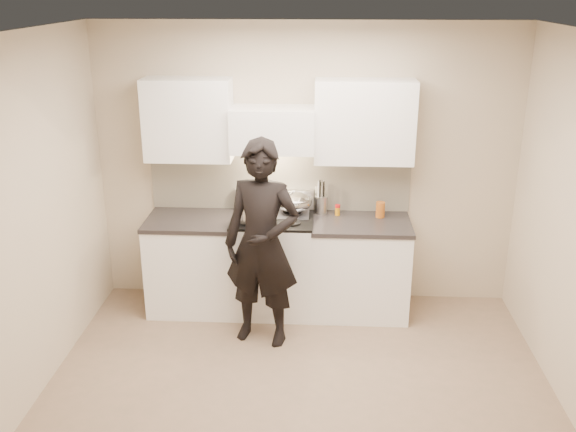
{
  "coord_description": "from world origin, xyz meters",
  "views": [
    {
      "loc": [
        0.15,
        -4.18,
        3.0
      ],
      "look_at": [
        -0.13,
        1.05,
        1.1
      ],
      "focal_mm": 40.0,
      "sensor_mm": 36.0,
      "label": 1
    }
  ],
  "objects_px": {
    "stove": "(273,263)",
    "utensil_crock": "(321,203)",
    "wok": "(294,202)",
    "counter_right": "(360,267)",
    "person": "(262,244)"
  },
  "relations": [
    {
      "from": "stove",
      "to": "utensil_crock",
      "type": "distance_m",
      "value": 0.74
    },
    {
      "from": "stove",
      "to": "wok",
      "type": "relative_size",
      "value": 2.27
    },
    {
      "from": "stove",
      "to": "utensil_crock",
      "type": "bearing_deg",
      "value": 26.32
    },
    {
      "from": "counter_right",
      "to": "utensil_crock",
      "type": "distance_m",
      "value": 0.71
    },
    {
      "from": "wok",
      "to": "person",
      "type": "relative_size",
      "value": 0.23
    },
    {
      "from": "utensil_crock",
      "to": "person",
      "type": "distance_m",
      "value": 0.95
    },
    {
      "from": "wok",
      "to": "utensil_crock",
      "type": "distance_m",
      "value": 0.27
    },
    {
      "from": "wok",
      "to": "utensil_crock",
      "type": "xyz_separation_m",
      "value": [
        0.25,
        0.08,
        -0.04
      ]
    },
    {
      "from": "stove",
      "to": "wok",
      "type": "xyz_separation_m",
      "value": [
        0.2,
        0.14,
        0.58
      ]
    },
    {
      "from": "utensil_crock",
      "to": "person",
      "type": "bearing_deg",
      "value": -121.66
    },
    {
      "from": "counter_right",
      "to": "person",
      "type": "xyz_separation_m",
      "value": [
        -0.87,
        -0.58,
        0.45
      ]
    },
    {
      "from": "stove",
      "to": "wok",
      "type": "bearing_deg",
      "value": 36.49
    },
    {
      "from": "counter_right",
      "to": "person",
      "type": "relative_size",
      "value": 0.51
    },
    {
      "from": "counter_right",
      "to": "utensil_crock",
      "type": "relative_size",
      "value": 2.89
    },
    {
      "from": "wok",
      "to": "person",
      "type": "distance_m",
      "value": 0.78
    }
  ]
}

